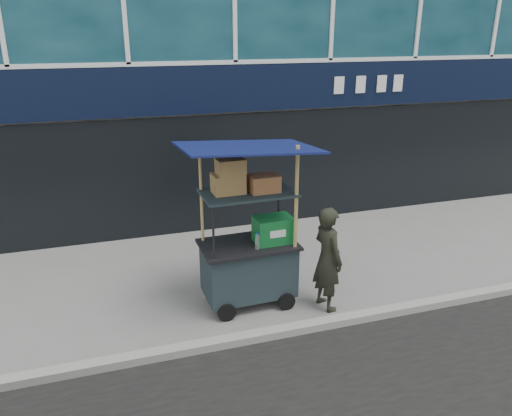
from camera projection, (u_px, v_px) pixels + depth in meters
name	position (u px, v px, depth m)	size (l,w,h in m)	color
ground	(310.00, 321.00, 7.26)	(80.00, 80.00, 0.00)	slate
curb	(315.00, 325.00, 7.06)	(80.00, 0.18, 0.12)	gray
vendor_cart	(250.00, 249.00, 7.48)	(1.94, 1.39, 2.56)	black
vendor_man	(328.00, 259.00, 7.38)	(0.59, 0.39, 1.61)	black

